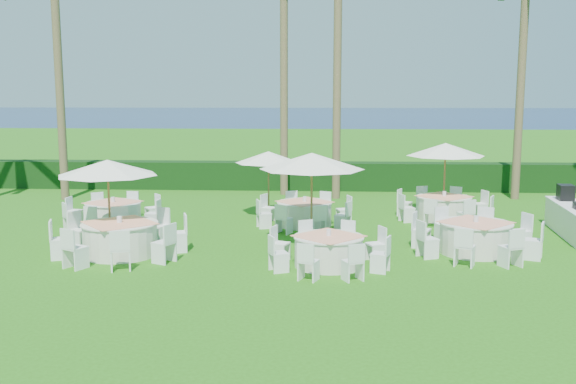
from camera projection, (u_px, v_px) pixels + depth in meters
name	position (u px, v px, depth m)	size (l,w,h in m)	color
ground	(304.00, 260.00, 16.23)	(120.00, 120.00, 0.00)	#256210
hedge	(312.00, 176.00, 27.98)	(34.00, 1.00, 1.20)	black
ocean	(321.00, 116.00, 116.89)	(260.00, 260.00, 0.00)	#071A48
banquet_table_a	(120.00, 238.00, 16.65)	(3.41, 3.41, 1.03)	silver
banquet_table_b	(329.00, 250.00, 15.59)	(2.94, 2.94, 0.92)	silver
banquet_table_c	(475.00, 237.00, 16.86)	(3.24, 3.24, 1.00)	silver
banquet_table_d	(113.00, 213.00, 20.30)	(3.09, 3.09, 0.93)	silver
banquet_table_e	(305.00, 213.00, 20.39)	(3.04, 3.04, 0.94)	silver
banquet_table_f	(444.00, 207.00, 21.35)	(3.10, 3.10, 0.95)	silver
umbrella_a	(108.00, 168.00, 17.17)	(2.70, 2.70, 2.42)	brown
umbrella_b	(312.00, 161.00, 17.39)	(2.88, 2.88, 2.58)	brown
umbrella_c	(268.00, 157.00, 21.52)	(2.24, 2.24, 2.25)	brown
umbrella_d	(446.00, 150.00, 21.70)	(2.65, 2.65, 2.51)	brown
buffet_table	(575.00, 220.00, 18.80)	(1.17, 3.95, 1.38)	silver
palm_a	(58.00, 53.00, 24.61)	(4.40, 3.95, 10.49)	brown
palm_b	(284.00, 62.00, 25.91)	(4.40, 3.98, 9.92)	brown
palm_c	(337.00, 55.00, 24.89)	(4.41, 4.09, 10.31)	brown
palm_d	(521.00, 73.00, 24.86)	(4.21, 4.38, 8.97)	brown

